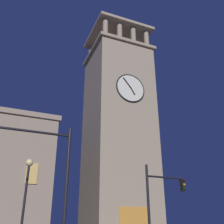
{
  "coord_description": "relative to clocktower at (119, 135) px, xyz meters",
  "views": [
    {
      "loc": [
        9.92,
        22.15,
        1.95
      ],
      "look_at": [
        -1.77,
        -5.94,
        15.39
      ],
      "focal_mm": 42.89,
      "sensor_mm": 36.0,
      "label": 1
    }
  ],
  "objects": [
    {
      "name": "street_lamp",
      "position": [
        11.06,
        11.9,
        -8.53
      ],
      "size": [
        0.44,
        0.44,
        5.77
      ],
      "color": "black",
      "rests_on": "ground_plane"
    },
    {
      "name": "traffic_signal_mid",
      "position": [
        11.02,
        15.47,
        -8.0
      ],
      "size": [
        4.67,
        0.41,
        6.67
      ],
      "color": "black",
      "rests_on": "ground_plane"
    },
    {
      "name": "clocktower",
      "position": [
        0.0,
        0.0,
        0.0
      ],
      "size": [
        7.79,
        7.61,
        30.26
      ],
      "color": "gray",
      "rests_on": "ground_plane"
    },
    {
      "name": "traffic_signal_far",
      "position": [
        3.21,
        13.38,
        -8.86
      ],
      "size": [
        2.82,
        0.41,
        5.73
      ],
      "color": "black",
      "rests_on": "ground_plane"
    }
  ]
}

